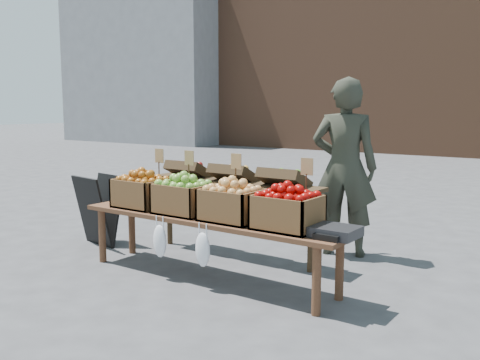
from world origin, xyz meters
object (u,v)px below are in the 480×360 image
Objects in this scene: display_bench at (208,248)px; crate_green_apples at (287,212)px; vendor at (344,168)px; weighing_scale at (335,232)px; chalkboard_sign at (99,210)px; crate_red_apples at (232,205)px; back_table at (234,207)px; crate_russet_pears at (184,199)px; crate_golden_apples at (142,193)px.

crate_green_apples is at bearing 0.00° from display_bench.
vendor reaches higher than weighing_scale.
chalkboard_sign is at bearing 175.50° from weighing_scale.
weighing_scale is at bearing 0.00° from crate_red_apples.
chalkboard_sign is at bearing -162.48° from back_table.
crate_russet_pears is 1.47× the size of weighing_scale.
crate_golden_apples reaches higher than chalkboard_sign.
crate_red_apples is at bearing 180.00° from weighing_scale.
back_table is at bearing 22.00° from vendor.
back_table is at bearing 125.55° from crate_red_apples.
crate_red_apples is 1.47× the size of weighing_scale.
vendor reaches higher than crate_red_apples.
crate_golden_apples is 1.00× the size of crate_red_apples.
weighing_scale is (1.52, 0.00, -0.10)m from crate_russet_pears.
crate_golden_apples is (-1.47, -1.46, -0.21)m from vendor.
crate_russet_pears reaches higher than display_bench.
crate_golden_apples is at bearing 180.00° from crate_red_apples.
display_bench is (1.77, -0.24, -0.11)m from chalkboard_sign.
crate_green_apples is at bearing -34.07° from back_table.
vendor is 3.70× the size of crate_russet_pears.
crate_golden_apples is at bearing -5.38° from chalkboard_sign.
chalkboard_sign is 1.60× the size of crate_russet_pears.
vendor is 1.74m from crate_russet_pears.
crate_green_apples is at bearing 0.00° from crate_red_apples.
crate_golden_apples is 1.10m from crate_red_apples.
weighing_scale is at bearing 0.00° from display_bench.
chalkboard_sign is 1.61m from back_table.
crate_golden_apples is at bearing 180.00° from crate_green_apples.
back_table is 0.78× the size of display_bench.
chalkboard_sign is at bearing 8.89° from vendor.
crate_green_apples reaches higher than chalkboard_sign.
vendor is 1.49m from crate_green_apples.
vendor reaches higher than chalkboard_sign.
vendor is 0.88× the size of back_table.
back_table is 1.30m from crate_green_apples.
crate_red_apples is at bearing 0.00° from crate_russet_pears.
back_table is 1.66m from weighing_scale.
crate_green_apples is (0.82, 0.00, 0.42)m from display_bench.
crate_russet_pears and crate_green_apples have the same top height.
vendor is 3.70× the size of crate_red_apples.
chalkboard_sign is 1.60× the size of crate_green_apples.
weighing_scale is (1.25, 0.00, 0.33)m from display_bench.
display_bench is (-0.65, -1.46, -0.64)m from vendor.
display_bench is at bearing 180.00° from crate_red_apples.
crate_green_apples is at bearing 0.00° from crate_golden_apples.
crate_russet_pears is (0.55, 0.00, 0.00)m from crate_golden_apples.
crate_red_apples is (-0.37, -1.46, -0.21)m from vendor.
back_table is at bearing 145.93° from crate_green_apples.
back_table is (1.53, 0.48, 0.12)m from chalkboard_sign.
crate_green_apples is (0.18, -1.46, -0.21)m from vendor.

